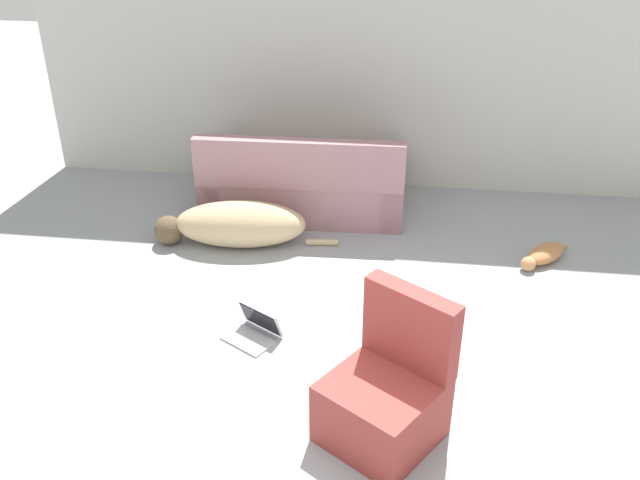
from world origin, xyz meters
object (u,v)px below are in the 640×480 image
side_chair (387,394)px  couch (304,185)px  dog (236,224)px  laptop_open (255,328)px  cat (544,255)px

side_chair → couch: bearing=141.5°
dog → laptop_open: size_ratio=3.57×
dog → side_chair: (1.36, -2.05, 0.10)m
side_chair → dog: bearing=157.3°
dog → cat: size_ratio=3.10×
cat → side_chair: size_ratio=0.57×
couch → dog: 0.85m
couch → dog: size_ratio=1.17×
couch → dog: bearing=53.9°
laptop_open → side_chair: bearing=-9.7°
cat → laptop_open: size_ratio=1.15×
laptop_open → dog: bearing=139.8°
dog → couch: bearing=-129.8°
couch → side_chair: bearing=105.9°
dog → cat: (2.54, 0.03, -0.13)m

